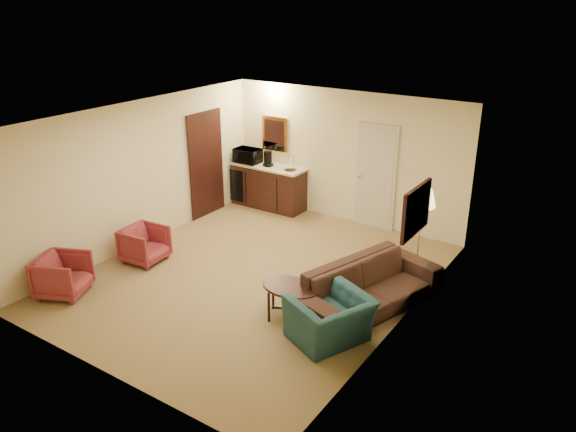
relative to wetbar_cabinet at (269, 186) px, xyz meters
The scene contains 12 objects.
ground 3.21m from the wetbar_cabinet, 58.76° to the right, with size 6.00×6.00×0.00m, color #9B804F.
room_walls 2.79m from the wetbar_cabinet, 51.47° to the right, with size 5.02×6.01×2.61m.
wetbar_cabinet is the anchor object (origin of this frame).
sofa 4.44m from the wetbar_cabinet, 35.86° to the right, with size 2.35×0.69×0.92m, color black.
teal_armchair 5.07m from the wetbar_cabinet, 45.56° to the right, with size 0.99×0.64×0.86m, color #1C4643.
rose_chair_near 3.31m from the wetbar_cabinet, 94.33° to the right, with size 0.66×0.62×0.68m, color #9D3337.
rose_chair_far 4.81m from the wetbar_cabinet, 95.06° to the right, with size 0.69×0.64×0.71m, color #9D3337.
coffee_table 4.42m from the wetbar_cabinet, 50.71° to the right, with size 0.86×0.58×0.49m, color black.
floor_lamp 4.08m from the wetbar_cabinet, 18.92° to the right, with size 0.41×0.41×1.53m, color gold.
waste_bin 0.73m from the wetbar_cabinet, ahead, with size 0.22×0.22×0.28m, color black.
microwave 0.82m from the wetbar_cabinet, behind, with size 0.55×0.30×0.37m, color black.
coffee_maker 0.62m from the wetbar_cabinet, 65.61° to the right, with size 0.17×0.17×0.32m, color black.
Camera 1 is at (4.93, -6.47, 4.31)m, focal length 35.00 mm.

